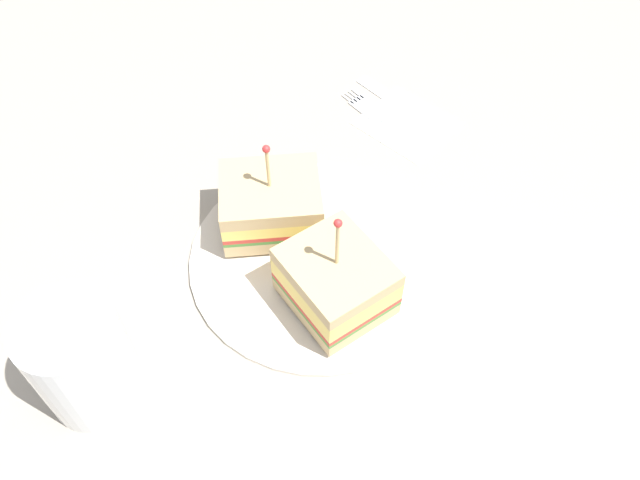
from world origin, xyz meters
TOP-DOWN VIEW (x-y plane):
  - ground_plane at (0.00, 0.00)cm, footprint 104.66×104.66cm
  - plate at (0.00, 0.00)cm, footprint 24.14×24.14cm
  - sandwich_half_front at (0.26, 5.17)cm, footprint 9.96×10.60cm
  - sandwich_half_back at (3.38, -4.81)cm, footprint 10.25×9.03cm
  - drink_glass at (20.62, 7.98)cm, footprint 7.43×7.43cm
  - napkin at (-14.05, -15.27)cm, footprint 12.06×12.36cm
  - fork at (-11.02, -17.94)cm, footprint 5.77×11.06cm
  - knife at (-13.98, -19.13)cm, footprint 6.64×11.70cm

SIDE VIEW (x-z plane):
  - ground_plane at x=0.00cm, z-range -2.00..0.00cm
  - napkin at x=-14.05cm, z-range 0.00..0.15cm
  - fork at x=-11.02cm, z-range 0.00..0.35cm
  - knife at x=-13.98cm, z-range 0.00..0.35cm
  - plate at x=0.00cm, z-range 0.00..0.82cm
  - sandwich_half_back at x=3.38cm, z-range -1.59..8.39cm
  - sandwich_half_front at x=0.26cm, z-range -1.83..8.99cm
  - drink_glass at x=20.62cm, z-range -0.65..9.29cm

